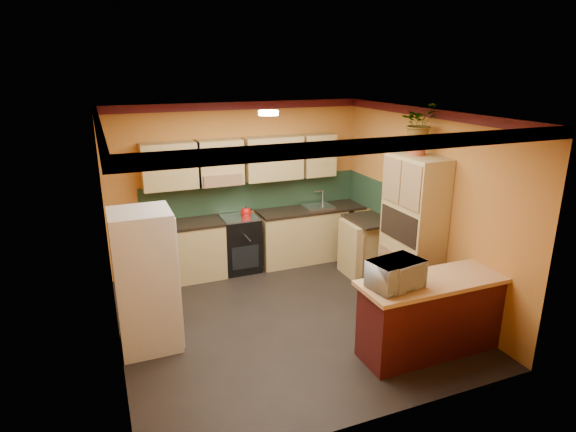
{
  "coord_description": "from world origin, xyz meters",
  "views": [
    {
      "loc": [
        -2.13,
        -5.33,
        3.25
      ],
      "look_at": [
        0.21,
        0.45,
        1.29
      ],
      "focal_mm": 30.0,
      "sensor_mm": 36.0,
      "label": 1
    }
  ],
  "objects_px": {
    "pantry": "(413,230)",
    "microwave": "(396,274)",
    "stove": "(240,244)",
    "breakfast_bar": "(435,317)",
    "base_cabinets_back": "(276,239)",
    "fridge": "(145,280)"
  },
  "relations": [
    {
      "from": "breakfast_bar",
      "to": "microwave",
      "type": "xyz_separation_m",
      "value": [
        -0.6,
        0.0,
        0.65
      ]
    },
    {
      "from": "stove",
      "to": "breakfast_bar",
      "type": "bearing_deg",
      "value": -65.43
    },
    {
      "from": "fridge",
      "to": "microwave",
      "type": "bearing_deg",
      "value": -28.89
    },
    {
      "from": "pantry",
      "to": "breakfast_bar",
      "type": "height_order",
      "value": "pantry"
    },
    {
      "from": "base_cabinets_back",
      "to": "pantry",
      "type": "distance_m",
      "value": 2.41
    },
    {
      "from": "base_cabinets_back",
      "to": "fridge",
      "type": "bearing_deg",
      "value": -142.36
    },
    {
      "from": "stove",
      "to": "microwave",
      "type": "distance_m",
      "value": 3.31
    },
    {
      "from": "pantry",
      "to": "microwave",
      "type": "relative_size",
      "value": 3.69
    },
    {
      "from": "pantry",
      "to": "microwave",
      "type": "bearing_deg",
      "value": -132.32
    },
    {
      "from": "stove",
      "to": "base_cabinets_back",
      "type": "bearing_deg",
      "value": 0.0
    },
    {
      "from": "breakfast_bar",
      "to": "microwave",
      "type": "relative_size",
      "value": 3.16
    },
    {
      "from": "breakfast_bar",
      "to": "microwave",
      "type": "bearing_deg",
      "value": 180.0
    },
    {
      "from": "stove",
      "to": "microwave",
      "type": "height_order",
      "value": "microwave"
    },
    {
      "from": "stove",
      "to": "microwave",
      "type": "xyz_separation_m",
      "value": [
        0.84,
        -3.14,
        0.63
      ]
    },
    {
      "from": "base_cabinets_back",
      "to": "pantry",
      "type": "height_order",
      "value": "pantry"
    },
    {
      "from": "pantry",
      "to": "base_cabinets_back",
      "type": "bearing_deg",
      "value": 124.39
    },
    {
      "from": "stove",
      "to": "microwave",
      "type": "bearing_deg",
      "value": -75.05
    },
    {
      "from": "breakfast_bar",
      "to": "microwave",
      "type": "height_order",
      "value": "microwave"
    },
    {
      "from": "stove",
      "to": "breakfast_bar",
      "type": "distance_m",
      "value": 3.45
    },
    {
      "from": "base_cabinets_back",
      "to": "fridge",
      "type": "relative_size",
      "value": 2.15
    },
    {
      "from": "pantry",
      "to": "microwave",
      "type": "xyz_separation_m",
      "value": [
        -1.1,
        -1.21,
        0.04
      ]
    },
    {
      "from": "microwave",
      "to": "breakfast_bar",
      "type": "bearing_deg",
      "value": -10.05
    }
  ]
}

